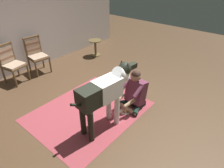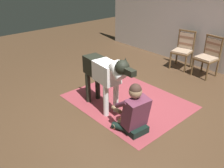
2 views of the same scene
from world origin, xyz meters
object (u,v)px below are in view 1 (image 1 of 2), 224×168
object	(u,v)px
dining_chair_right_of_pair	(36,53)
hot_dog_on_plate	(125,111)
large_dog	(105,92)
dining_chair_left_of_pair	(11,62)
person_sitting_on_floor	(134,92)
round_side_table	(95,46)

from	to	relation	value
dining_chair_right_of_pair	hot_dog_on_plate	distance (m)	3.03
large_dog	dining_chair_right_of_pair	bearing A→B (deg)	81.13
dining_chair_left_of_pair	dining_chair_right_of_pair	xyz separation A→B (m)	(0.71, 0.00, 0.00)
person_sitting_on_floor	round_side_table	size ratio (longest dim) A/B	1.65
round_side_table	hot_dog_on_plate	bearing A→B (deg)	-124.66
dining_chair_left_of_pair	dining_chair_right_of_pair	world-z (taller)	same
dining_chair_left_of_pair	round_side_table	bearing A→B (deg)	-9.78
large_dog	person_sitting_on_floor	bearing A→B (deg)	-5.81
person_sitting_on_floor	large_dog	bearing A→B (deg)	174.19
hot_dog_on_plate	round_side_table	world-z (taller)	round_side_table
hot_dog_on_plate	large_dog	bearing A→B (deg)	174.19
person_sitting_on_floor	large_dog	distance (m)	0.91
person_sitting_on_floor	hot_dog_on_plate	bearing A→B (deg)	174.19
dining_chair_left_of_pair	large_dog	size ratio (longest dim) A/B	0.66
person_sitting_on_floor	dining_chair_left_of_pair	bearing A→B (deg)	109.55
dining_chair_left_of_pair	round_side_table	xyz separation A→B (m)	(2.57, -0.44, -0.23)
round_side_table	person_sitting_on_floor	bearing A→B (deg)	-120.27
dining_chair_left_of_pair	person_sitting_on_floor	distance (m)	3.20
hot_dog_on_plate	round_side_table	size ratio (longest dim) A/B	0.43
person_sitting_on_floor	hot_dog_on_plate	world-z (taller)	person_sitting_on_floor
dining_chair_right_of_pair	large_dog	bearing A→B (deg)	-98.87
hot_dog_on_plate	round_side_table	xyz separation A→B (m)	(1.76, 2.54, 0.29)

